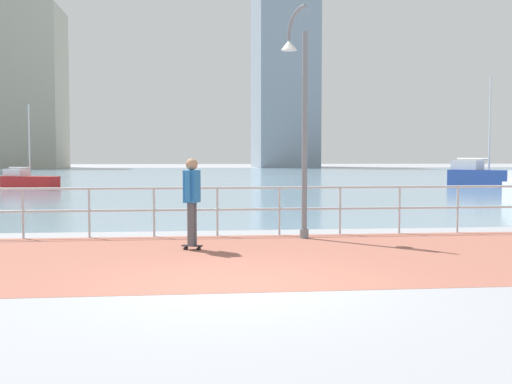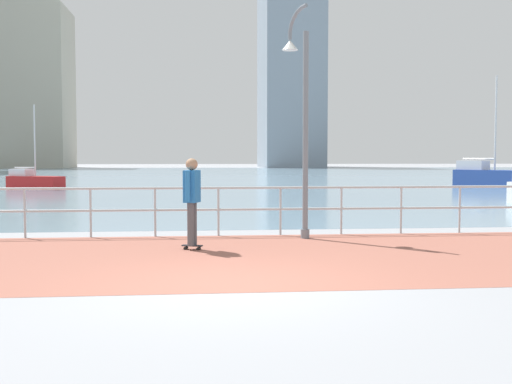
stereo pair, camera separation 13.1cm
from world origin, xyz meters
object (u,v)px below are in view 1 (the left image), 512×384
at_px(sailboat_yellow, 486,176).
at_px(sailboat_navy, 28,181).
at_px(lamppost, 300,110).
at_px(skateboarder, 192,195).

bearing_deg(sailboat_yellow, sailboat_navy, 179.96).
relative_size(lamppost, skateboarder, 2.89).
height_order(lamppost, sailboat_yellow, sailboat_yellow).
bearing_deg(sailboat_navy, skateboarder, -68.68).
height_order(skateboarder, sailboat_yellow, sailboat_yellow).
bearing_deg(skateboarder, sailboat_yellow, 52.76).
relative_size(lamppost, sailboat_navy, 1.08).
bearing_deg(lamppost, sailboat_navy, 117.79).
xyz_separation_m(lamppost, skateboarder, (-2.34, -1.56, -1.73)).
distance_m(lamppost, skateboarder, 3.30).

